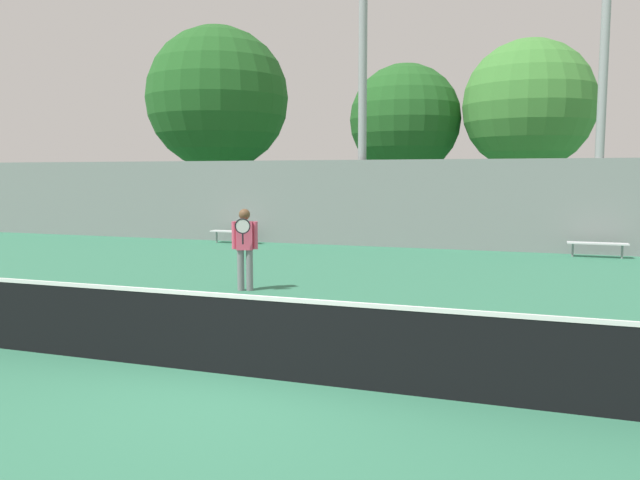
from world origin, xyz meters
name	(u,v)px	position (x,y,z in m)	size (l,w,h in m)	color
ground_plane	(249,377)	(0.00, 0.00, 0.00)	(100.00, 100.00, 0.00)	#337556
tennis_net	(248,335)	(0.00, 0.00, 0.50)	(11.51, 0.09, 0.98)	#195128
tennis_player	(245,244)	(-2.43, 4.97, 0.96)	(0.51, 0.47, 1.69)	slate
bench_courtside_far	(234,232)	(-6.67, 12.88, 0.39)	(1.66, 0.40, 0.43)	silver
bench_adjacent_court	(597,244)	(4.92, 12.88, 0.39)	(1.63, 0.40, 0.43)	silver
light_pole_near_left	(603,72)	(4.93, 13.66, 5.35)	(0.90, 0.60, 9.10)	#939399
light_pole_far_right	(363,48)	(-2.35, 13.86, 6.51)	(0.90, 0.60, 11.65)	#939399
back_fence	(430,204)	(0.00, 13.54, 1.43)	(35.66, 0.06, 2.86)	gray
tree_green_tall	(405,120)	(-2.20, 20.41, 4.70)	(4.75, 4.75, 7.09)	brown
tree_green_broad	(218,99)	(-11.08, 20.17, 5.92)	(6.66, 6.66, 9.26)	brown
tree_dark_dense	(529,106)	(2.83, 20.23, 5.11)	(5.23, 5.23, 7.74)	brown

